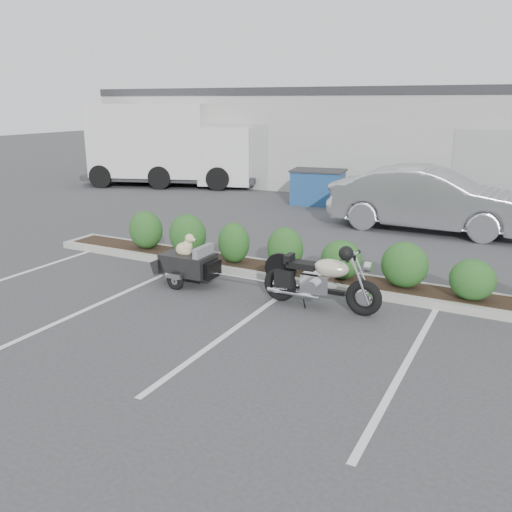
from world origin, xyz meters
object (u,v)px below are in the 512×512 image
at_px(sedan, 429,199).
at_px(delivery_truck, 171,147).
at_px(motorcycle, 320,281).
at_px(dumpster, 318,187).
at_px(pet_trailer, 188,262).

height_order(sedan, delivery_truck, delivery_truck).
relative_size(motorcycle, delivery_truck, 0.28).
bearing_deg(dumpster, pet_trailer, -93.64).
bearing_deg(pet_trailer, delivery_truck, 127.25).
bearing_deg(sedan, dumpster, 60.56).
xyz_separation_m(pet_trailer, delivery_truck, (-8.05, 10.52, 1.18)).
relative_size(sedan, dumpster, 2.66).
distance_m(pet_trailer, sedan, 7.67).
bearing_deg(sedan, delivery_truck, 72.18).
relative_size(pet_trailer, sedan, 0.32).
bearing_deg(delivery_truck, dumpster, -29.36).
bearing_deg(delivery_truck, sedan, -37.01).
distance_m(motorcycle, pet_trailer, 2.78).
xyz_separation_m(sedan, delivery_truck, (-11.35, 3.61, 0.74)).
xyz_separation_m(pet_trailer, dumpster, (-0.89, 9.26, 0.17)).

